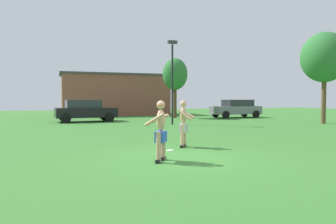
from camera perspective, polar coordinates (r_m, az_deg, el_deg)
The scene contains 10 objects.
ground_plane at distance 9.08m, azimuth 2.07°, elevation -8.35°, with size 80.00×80.00×0.00m, color #38752D.
player_with_cap at distance 8.60m, azimuth -1.33°, elevation -2.89°, with size 0.74×0.81×1.65m.
player_in_gray at distance 11.16m, azimuth 2.77°, elevation -1.89°, with size 0.74×0.82×1.63m.
frisbee at distance 10.44m, azimuth 0.37°, elevation -6.85°, with size 0.25×0.25×0.03m, color white.
car_gray_mid_lot at distance 28.89m, azimuth 12.03°, elevation 0.66°, with size 4.33×2.08×1.58m.
car_black_far_end at distance 24.03m, azimuth -14.50°, elevation 0.28°, with size 4.43×2.31×1.58m.
lamp_post at distance 20.88m, azimuth 0.79°, elevation 6.99°, with size 0.60×0.24×5.43m.
outbuilding_behind_lot at distance 33.38m, azimuth -9.42°, elevation 3.08°, with size 10.83×5.08×4.16m.
tree_left_field at distance 24.19m, azimuth 26.12°, elevation 8.70°, with size 3.10×3.10×6.15m.
tree_right_field at distance 27.73m, azimuth 1.26°, elevation 6.68°, with size 2.15×2.15×5.16m.
Camera 1 is at (-3.25, -8.30, 1.70)m, focal length 34.22 mm.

